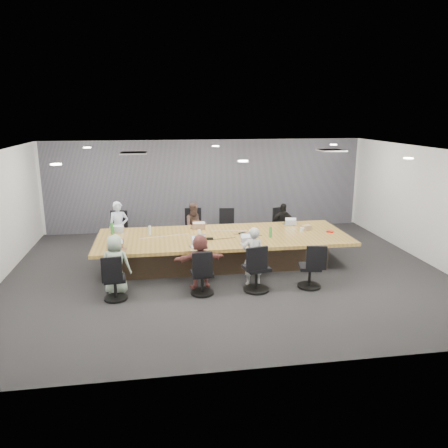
{
  "coord_description": "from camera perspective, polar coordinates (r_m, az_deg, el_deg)",
  "views": [
    {
      "loc": [
        -1.55,
        -9.48,
        3.62
      ],
      "look_at": [
        0.0,
        0.4,
        1.05
      ],
      "focal_mm": 35.0,
      "sensor_mm": 36.0,
      "label": 1
    }
  ],
  "objects": [
    {
      "name": "person_6",
      "position": [
        9.34,
        3.8,
        -4.23
      ],
      "size": [
        0.48,
        0.32,
        1.28
      ],
      "primitive_type": "imported",
      "rotation": [
        0.0,
        0.0,
        3.17
      ],
      "color": "#B5B5B5",
      "rests_on": "ground"
    },
    {
      "name": "laptop_5",
      "position": [
        9.66,
        -3.47,
        -2.91
      ],
      "size": [
        0.38,
        0.3,
        0.02
      ],
      "primitive_type": "cube",
      "rotation": [
        0.0,
        0.0,
        0.23
      ],
      "color": "#B2B2B7",
      "rests_on": "conference_table"
    },
    {
      "name": "chair_5",
      "position": [
        8.93,
        -2.87,
        -6.93
      ],
      "size": [
        0.53,
        0.53,
        0.74
      ],
      "primitive_type": null,
      "rotation": [
        0.0,
        0.0,
        0.06
      ],
      "color": "black",
      "rests_on": "ground"
    },
    {
      "name": "laptop_6",
      "position": [
        9.82,
        3.11,
        -2.61
      ],
      "size": [
        0.35,
        0.26,
        0.02
      ],
      "primitive_type": "cube",
      "rotation": [
        0.0,
        0.0,
        0.15
      ],
      "color": "#B2B2B7",
      "rests_on": "conference_table"
    },
    {
      "name": "laptop_3",
      "position": [
        11.67,
        8.4,
        0.01
      ],
      "size": [
        0.31,
        0.23,
        0.02
      ],
      "primitive_type": "cube",
      "rotation": [
        0.0,
        0.0,
        3.04
      ],
      "color": "#B2B2B7",
      "rests_on": "conference_table"
    },
    {
      "name": "wall_back",
      "position": [
        13.75,
        -2.33,
        5.11
      ],
      "size": [
        10.0,
        0.0,
        2.8
      ],
      "primitive_type": "cube",
      "rotation": [
        1.57,
        0.0,
        0.0
      ],
      "color": "silver",
      "rests_on": "ground"
    },
    {
      "name": "person_4",
      "position": [
        9.18,
        -13.97,
        -5.12
      ],
      "size": [
        0.67,
        0.5,
        1.24
      ],
      "primitive_type": "imported",
      "rotation": [
        0.0,
        0.0,
        2.96
      ],
      "color": "#96AE98",
      "rests_on": "ground"
    },
    {
      "name": "chair_6",
      "position": [
        9.09,
        4.26,
        -6.24
      ],
      "size": [
        0.67,
        0.67,
        0.84
      ],
      "primitive_type": null,
      "rotation": [
        0.0,
        0.0,
        0.21
      ],
      "color": "black",
      "rests_on": "ground"
    },
    {
      "name": "conference_table",
      "position": [
        10.6,
        -0.08,
        -3.27
      ],
      "size": [
        6.0,
        2.2,
        0.74
      ],
      "color": "#3F2F21",
      "rests_on": "ground"
    },
    {
      "name": "chair_2",
      "position": [
        12.28,
        0.66,
        -0.85
      ],
      "size": [
        0.59,
        0.59,
        0.78
      ],
      "primitive_type": null,
      "rotation": [
        0.0,
        0.0,
        3.0
      ],
      "color": "black",
      "rests_on": "ground"
    },
    {
      "name": "bottle_green_right",
      "position": [
        10.36,
        6.09,
        -1.08
      ],
      "size": [
        0.08,
        0.08,
        0.25
      ],
      "primitive_type": "cylinder",
      "rotation": [
        0.0,
        0.0,
        -0.18
      ],
      "color": "#338536",
      "rests_on": "conference_table"
    },
    {
      "name": "cup_white_near",
      "position": [
        10.96,
        10.12,
        -0.75
      ],
      "size": [
        0.11,
        0.11,
        0.11
      ],
      "primitive_type": "cylinder",
      "rotation": [
        0.0,
        0.0,
        0.23
      ],
      "color": "white",
      "rests_on": "conference_table"
    },
    {
      "name": "ceiling",
      "position": [
        9.64,
        0.37,
        9.53
      ],
      "size": [
        10.0,
        8.0,
        0.0
      ],
      "primitive_type": "cube",
      "color": "white",
      "rests_on": "wall_back"
    },
    {
      "name": "chair_1",
      "position": [
        12.15,
        -3.91,
        -0.89
      ],
      "size": [
        0.59,
        0.59,
        0.84
      ],
      "primitive_type": null,
      "rotation": [
        0.0,
        0.0,
        3.11
      ],
      "color": "black",
      "rests_on": "ground"
    },
    {
      "name": "wall_right",
      "position": [
        11.73,
        25.25,
        2.12
      ],
      "size": [
        0.0,
        8.0,
        2.8
      ],
      "primitive_type": "cube",
      "rotation": [
        1.57,
        0.0,
        -1.57
      ],
      "color": "silver",
      "rests_on": "ground"
    },
    {
      "name": "person_0",
      "position": [
        11.75,
        -13.57,
        -0.46
      ],
      "size": [
        0.52,
        0.35,
        1.38
      ],
      "primitive_type": "imported",
      "rotation": [
        0.0,
        0.0,
        6.33
      ],
      "color": "silver",
      "rests_on": "ground"
    },
    {
      "name": "chair_4",
      "position": [
        8.94,
        -14.06,
        -7.4
      ],
      "size": [
        0.53,
        0.53,
        0.73
      ],
      "primitive_type": null,
      "rotation": [
        0.0,
        0.0,
        0.09
      ],
      "color": "black",
      "rests_on": "ground"
    },
    {
      "name": "bottle_clear",
      "position": [
        10.66,
        -9.67,
        -0.83
      ],
      "size": [
        0.09,
        0.09,
        0.23
      ],
      "primitive_type": "cylinder",
      "rotation": [
        0.0,
        0.0,
        -0.42
      ],
      "color": "silver",
      "rests_on": "conference_table"
    },
    {
      "name": "mic_right",
      "position": [
        10.65,
        2.37,
        -1.21
      ],
      "size": [
        0.18,
        0.15,
        0.03
      ],
      "primitive_type": "cube",
      "rotation": [
        0.0,
        0.0,
        0.41
      ],
      "color": "black",
      "rests_on": "conference_table"
    },
    {
      "name": "snack_packet",
      "position": [
        11.08,
        13.69,
        -0.98
      ],
      "size": [
        0.19,
        0.18,
        0.04
      ],
      "primitive_type": "cube",
      "rotation": [
        0.0,
        0.0,
        -0.61
      ],
      "color": "red",
      "rests_on": "conference_table"
    },
    {
      "name": "laptop_1",
      "position": [
        11.2,
        -3.52,
        -0.47
      ],
      "size": [
        0.37,
        0.29,
        0.02
      ],
      "primitive_type": "cube",
      "rotation": [
        0.0,
        0.0,
        2.93
      ],
      "color": "#8C6647",
      "rests_on": "conference_table"
    },
    {
      "name": "person_5",
      "position": [
        9.19,
        -3.12,
        -4.9
      ],
      "size": [
        1.11,
        0.46,
        1.17
      ],
      "primitive_type": "imported",
      "rotation": [
        0.0,
        0.0,
        3.25
      ],
      "color": "brown",
      "rests_on": "ground"
    },
    {
      "name": "laptop_0",
      "position": [
        11.2,
        -13.8,
        -0.86
      ],
      "size": [
        0.34,
        0.26,
        0.02
      ],
      "primitive_type": "cube",
      "rotation": [
        0.0,
        0.0,
        2.96
      ],
      "color": "#B2B2B7",
      "rests_on": "conference_table"
    },
    {
      "name": "person_3",
      "position": [
        12.21,
        7.62,
        -0.06
      ],
      "size": [
        0.71,
        0.33,
        1.19
      ],
      "primitive_type": "imported",
      "rotation": [
        0.0,
        0.0,
        6.33
      ],
      "color": "black",
      "rests_on": "ground"
    },
    {
      "name": "bottle_green_left",
      "position": [
        10.92,
        -14.4,
        -0.58
      ],
      "size": [
        0.1,
        0.1,
        0.28
      ],
      "primitive_type": "cylinder",
      "rotation": [
        0.0,
        0.0,
        0.37
      ],
      "color": "#338536",
      "rests_on": "conference_table"
    },
    {
      "name": "laptop_4",
      "position": [
        9.66,
        -13.76,
        -3.31
      ],
      "size": [
        0.4,
        0.32,
        0.02
      ],
      "primitive_type": "cube",
      "rotation": [
        0.0,
        0.0,
        -0.23
      ],
      "color": "#8C6647",
      "rests_on": "conference_table"
    },
    {
      "name": "canvas_bag",
      "position": [
        11.16,
        10.72,
        -0.47
      ],
      "size": [
        0.27,
        0.22,
        0.12
      ],
      "primitive_type": "cube",
      "rotation": [
        0.0,
        0.0,
        0.39
      ],
      "color": "tan",
      "rests_on": "conference_table"
    },
    {
      "name": "curtain",
      "position": [
        13.67,
        -2.29,
        5.05
      ],
      "size": [
        9.8,
        0.04,
        2.8
      ],
      "primitive_type": "cube",
      "color": "slate",
      "rests_on": "ground"
    },
    {
      "name": "mug_brown",
      "position": [
        10.19,
        -14.76,
        -2.18
      ],
      "size": [
        0.11,
        0.11,
        0.11
      ],
      "primitive_type": "cylinder",
      "rotation": [
        0.0,
        0.0,
        -0.43
      ],
      "color": "brown",
      "rests_on": "conference_table"
    },
    {
      "name": "person_1",
      "position": [
        11.76,
        -3.77,
        -0.28
      ],
      "size": [
        0.7,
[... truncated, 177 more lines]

